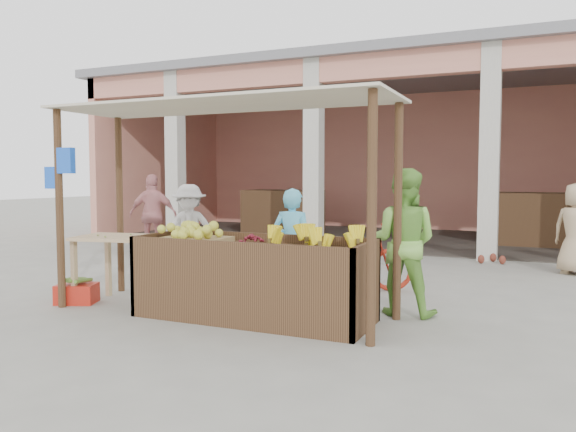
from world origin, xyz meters
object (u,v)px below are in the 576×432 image
at_px(side_table, 121,247).
at_px(motorcycle, 349,256).
at_px(red_crate, 77,294).
at_px(vendor_blue, 292,242).
at_px(vendor_green, 403,238).
at_px(fruit_stall, 253,283).

relative_size(side_table, motorcycle, 0.63).
bearing_deg(red_crate, side_table, -1.03).
bearing_deg(vendor_blue, motorcycle, -113.60).
distance_m(red_crate, vendor_green, 4.02).
distance_m(vendor_blue, motorcycle, 1.14).
bearing_deg(red_crate, vendor_green, -6.57).
xyz_separation_m(red_crate, vendor_blue, (2.43, 1.11, 0.64)).
relative_size(side_table, vendor_green, 0.66).
bearing_deg(fruit_stall, red_crate, -174.76).
xyz_separation_m(fruit_stall, vendor_blue, (0.08, 0.89, 0.36)).
bearing_deg(vendor_green, red_crate, 15.41).
xyz_separation_m(fruit_stall, red_crate, (-2.35, -0.22, -0.28)).
relative_size(red_crate, vendor_blue, 0.30).
bearing_deg(red_crate, motorcycle, 14.59).
bearing_deg(motorcycle, fruit_stall, 147.19).
xyz_separation_m(vendor_green, motorcycle, (-0.97, 1.05, -0.39)).
bearing_deg(fruit_stall, side_table, -179.71).
bearing_deg(vendor_blue, vendor_green, 176.66).
relative_size(fruit_stall, side_table, 2.26).
bearing_deg(vendor_green, side_table, 14.49).
relative_size(vendor_blue, vendor_green, 0.87).
height_order(red_crate, motorcycle, motorcycle).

